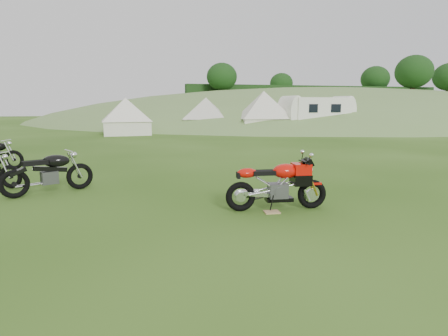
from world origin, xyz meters
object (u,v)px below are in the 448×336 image
object	(u,v)px
plywood_board	(272,212)
tent_left	(126,115)
vintage_moto_b	(48,172)
caravan	(316,114)
tent_mid	(206,114)
tent_right	(264,112)
sport_motorcycle	(277,181)

from	to	relation	value
plywood_board	tent_left	xyz separation A→B (m)	(-2.24, 18.55, 1.20)
vintage_moto_b	tent_left	world-z (taller)	tent_left
plywood_board	vintage_moto_b	world-z (taller)	vintage_moto_b
plywood_board	caravan	distance (m)	20.25
vintage_moto_b	tent_mid	size ratio (longest dim) A/B	0.65
tent_left	tent_right	size ratio (longest dim) A/B	0.89
plywood_board	tent_left	world-z (taller)	tent_left
tent_right	caravan	size ratio (longest dim) A/B	0.61
plywood_board	tent_right	bearing A→B (deg)	69.38
sport_motorcycle	tent_left	bearing A→B (deg)	104.57
tent_right	caravan	bearing A→B (deg)	-4.96
sport_motorcycle	tent_left	size ratio (longest dim) A/B	0.64
vintage_moto_b	sport_motorcycle	bearing A→B (deg)	-54.50
sport_motorcycle	tent_mid	xyz separation A→B (m)	(3.16, 20.21, 0.70)
vintage_moto_b	caravan	distance (m)	20.68
vintage_moto_b	tent_left	bearing A→B (deg)	58.76
tent_mid	caravan	size ratio (longest dim) A/B	0.56
sport_motorcycle	tent_right	xyz separation A→B (m)	(6.69, 18.02, 0.82)
sport_motorcycle	caravan	distance (m)	20.01
vintage_moto_b	tent_right	xyz separation A→B (m)	(10.92, 15.59, 0.87)
sport_motorcycle	tent_mid	size ratio (longest dim) A/B	0.63
sport_motorcycle	tent_right	distance (m)	19.24
sport_motorcycle	tent_left	distance (m)	18.56
sport_motorcycle	plywood_board	bearing A→B (deg)	-126.87
tent_left	tent_mid	world-z (taller)	tent_mid
sport_motorcycle	vintage_moto_b	size ratio (longest dim) A/B	0.97
vintage_moto_b	caravan	world-z (taller)	caravan
tent_mid	tent_left	bearing A→B (deg)	-143.67
tent_mid	caravan	distance (m)	7.70
plywood_board	tent_left	distance (m)	18.73
tent_right	caravan	world-z (taller)	tent_right
caravan	sport_motorcycle	bearing A→B (deg)	-125.28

